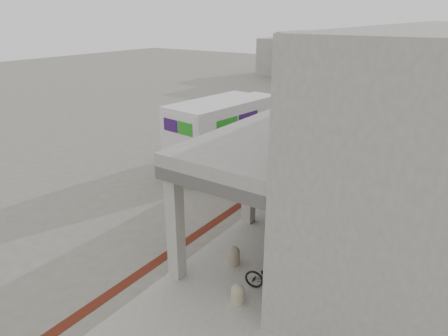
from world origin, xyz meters
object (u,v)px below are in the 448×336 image
Objects in this scene: utility_cabinet at (333,197)px; bicycle_black at (273,279)px; fedex_truck at (232,129)px; bench at (280,254)px.

utility_cabinet is 0.60× the size of bicycle_black.
utility_cabinet is 5.92m from bicycle_black.
bicycle_black is at bearing -44.11° from fedex_truck.
bench is 4.48m from utility_cabinet.
fedex_truck is at bearing 28.98° from bicycle_black.
bicycle_black is (0.50, -1.42, 0.12)m from bench.
utility_cabinet is at bearing -6.09° from bicycle_black.
utility_cabinet reaches higher than bicycle_black.
bicycle_black is at bearing -82.21° from utility_cabinet.
bicycle_black reaches higher than bench.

